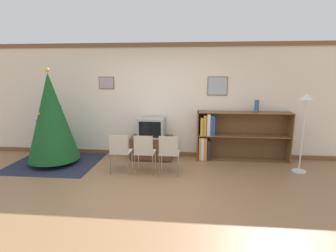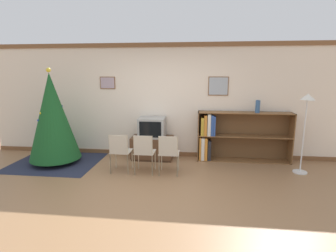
# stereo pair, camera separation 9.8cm
# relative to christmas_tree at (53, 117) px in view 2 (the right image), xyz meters

# --- Properties ---
(ground_plane) EXTENTS (24.00, 24.00, 0.00)m
(ground_plane) POSITION_rel_christmas_tree_xyz_m (2.38, -1.30, -1.06)
(ground_plane) COLOR #936B47
(wall_back) EXTENTS (8.79, 0.11, 2.70)m
(wall_back) POSITION_rel_christmas_tree_xyz_m (2.38, 0.85, 0.29)
(wall_back) COLOR silver
(wall_back) RESTS_ON ground_plane
(area_rug) EXTENTS (1.90, 1.64, 0.01)m
(area_rug) POSITION_rel_christmas_tree_xyz_m (0.00, -0.00, -1.06)
(area_rug) COLOR #23283D
(area_rug) RESTS_ON ground_plane
(christmas_tree) EXTENTS (1.11, 1.11, 2.12)m
(christmas_tree) POSITION_rel_christmas_tree_xyz_m (0.00, 0.00, 0.00)
(christmas_tree) COLOR maroon
(christmas_tree) RESTS_ON area_rug
(tv_console) EXTENTS (0.97, 0.53, 0.54)m
(tv_console) POSITION_rel_christmas_tree_xyz_m (2.14, 0.52, -0.79)
(tv_console) COLOR #412A1A
(tv_console) RESTS_ON ground_plane
(television) EXTENTS (0.61, 0.51, 0.46)m
(television) POSITION_rel_christmas_tree_xyz_m (2.14, 0.52, -0.30)
(television) COLOR #9E9E99
(television) RESTS_ON tv_console
(folding_chair_left) EXTENTS (0.40, 0.40, 0.82)m
(folding_chair_left) POSITION_rel_christmas_tree_xyz_m (1.64, -0.44, -0.59)
(folding_chair_left) COLOR #BCB29E
(folding_chair_left) RESTS_ON ground_plane
(folding_chair_center) EXTENTS (0.40, 0.40, 0.82)m
(folding_chair_center) POSITION_rel_christmas_tree_xyz_m (2.14, -0.44, -0.59)
(folding_chair_center) COLOR #BCB29E
(folding_chair_center) RESTS_ON ground_plane
(folding_chair_right) EXTENTS (0.40, 0.40, 0.82)m
(folding_chair_right) POSITION_rel_christmas_tree_xyz_m (2.64, -0.44, -0.59)
(folding_chair_right) COLOR #BCB29E
(folding_chair_right) RESTS_ON ground_plane
(bookshelf) EXTENTS (2.11, 0.36, 1.14)m
(bookshelf) POSITION_rel_christmas_tree_xyz_m (3.89, 0.63, -0.49)
(bookshelf) COLOR brown
(bookshelf) RESTS_ON ground_plane
(vase) EXTENTS (0.10, 0.10, 0.28)m
(vase) POSITION_rel_christmas_tree_xyz_m (4.52, 0.58, 0.22)
(vase) COLOR #335684
(vase) RESTS_ON bookshelf
(standing_lamp) EXTENTS (0.28, 0.28, 1.62)m
(standing_lamp) POSITION_rel_christmas_tree_xyz_m (5.31, -0.02, 0.18)
(standing_lamp) COLOR silver
(standing_lamp) RESTS_ON ground_plane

